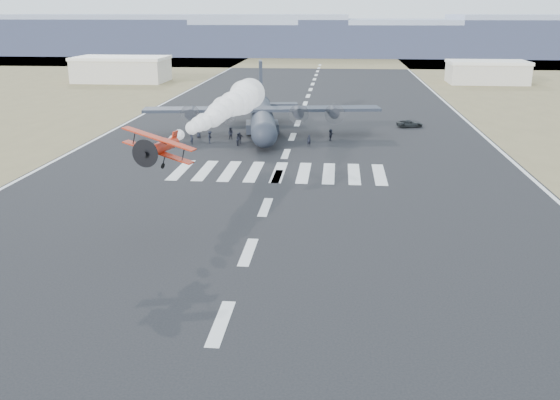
# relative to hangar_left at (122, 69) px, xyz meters

# --- Properties ---
(scrub_far) EXTENTS (500.00, 80.00, 0.00)m
(scrub_far) POSITION_rel_hangar_left_xyz_m (52.00, 85.00, -3.41)
(scrub_far) COLOR olive
(scrub_far) RESTS_ON ground
(runway_markings) EXTENTS (60.00, 260.00, 0.01)m
(runway_markings) POSITION_rel_hangar_left_xyz_m (52.00, -85.00, -3.40)
(runway_markings) COLOR silver
(runway_markings) RESTS_ON ground
(ridge_seg_b) EXTENTS (150.00, 50.00, 15.00)m
(ridge_seg_b) POSITION_rel_hangar_left_xyz_m (-78.00, 115.00, 4.09)
(ridge_seg_b) COLOR #8590A9
(ridge_seg_b) RESTS_ON ground
(ridge_seg_c) EXTENTS (150.00, 50.00, 17.00)m
(ridge_seg_c) POSITION_rel_hangar_left_xyz_m (-13.00, 115.00, 5.09)
(ridge_seg_c) COLOR #8590A9
(ridge_seg_c) RESTS_ON ground
(ridge_seg_d) EXTENTS (150.00, 50.00, 13.00)m
(ridge_seg_d) POSITION_rel_hangar_left_xyz_m (52.00, 115.00, 3.09)
(ridge_seg_d) COLOR #8590A9
(ridge_seg_d) RESTS_ON ground
(ridge_seg_e) EXTENTS (150.00, 50.00, 15.00)m
(ridge_seg_e) POSITION_rel_hangar_left_xyz_m (117.00, 115.00, 4.09)
(ridge_seg_e) COLOR #8590A9
(ridge_seg_e) RESTS_ON ground
(hangar_left) EXTENTS (24.50, 14.50, 6.70)m
(hangar_left) POSITION_rel_hangar_left_xyz_m (0.00, 0.00, 0.00)
(hangar_left) COLOR #B6B0A2
(hangar_left) RESTS_ON ground
(hangar_right) EXTENTS (20.50, 12.50, 5.90)m
(hangar_right) POSITION_rel_hangar_left_xyz_m (98.00, 5.00, -0.40)
(hangar_right) COLOR #B6B0A2
(hangar_right) RESTS_ON ground
(aerobatic_biplane) EXTENTS (6.26, 5.75, 3.17)m
(aerobatic_biplane) POSITION_rel_hangar_left_xyz_m (44.30, -118.01, 4.43)
(aerobatic_biplane) COLOR #A72D0B
(smoke_trail) EXTENTS (5.11, 31.80, 4.00)m
(smoke_trail) POSITION_rel_hangar_left_xyz_m (46.73, -91.93, 4.65)
(smoke_trail) COLOR white
(transport_aircraft) EXTENTS (36.49, 29.94, 10.53)m
(transport_aircraft) POSITION_rel_hangar_left_xyz_m (47.02, -70.48, -0.69)
(transport_aircraft) COLOR #202431
(transport_aircraft) RESTS_ON ground
(support_vehicle) EXTENTS (4.57, 2.84, 1.18)m
(support_vehicle) POSITION_rel_hangar_left_xyz_m (70.86, -62.93, -2.82)
(support_vehicle) COLOR black
(support_vehicle) RESTS_ON ground
(crew_a) EXTENTS (0.75, 0.69, 1.66)m
(crew_a) POSITION_rel_hangar_left_xyz_m (54.84, -79.71, -2.58)
(crew_a) COLOR black
(crew_a) RESTS_ON ground
(crew_b) EXTENTS (0.59, 0.90, 1.80)m
(crew_b) POSITION_rel_hangar_left_xyz_m (44.76, -80.09, -2.51)
(crew_b) COLOR black
(crew_b) RESTS_ON ground
(crew_c) EXTENTS (0.64, 1.23, 1.84)m
(crew_c) POSITION_rel_hangar_left_xyz_m (40.35, -78.97, -2.49)
(crew_c) COLOR black
(crew_c) RESTS_ON ground
(crew_d) EXTENTS (1.10, 0.87, 1.67)m
(crew_d) POSITION_rel_hangar_left_xyz_m (44.75, -78.86, -2.57)
(crew_d) COLOR black
(crew_d) RESTS_ON ground
(crew_e) EXTENTS (1.03, 0.94, 1.80)m
(crew_e) POSITION_rel_hangar_left_xyz_m (37.71, -74.71, -2.51)
(crew_e) COLOR black
(crew_e) RESTS_ON ground
(crew_f) EXTENTS (0.85, 1.69, 1.74)m
(crew_f) POSITION_rel_hangar_left_xyz_m (57.89, -75.43, -2.54)
(crew_f) COLOR black
(crew_f) RESTS_ON ground
(crew_g) EXTENTS (0.78, 0.76, 1.65)m
(crew_g) POSITION_rel_hangar_left_xyz_m (37.85, -79.92, -2.58)
(crew_g) COLOR black
(crew_g) RESTS_ON ground
(crew_h) EXTENTS (1.05, 0.86, 1.87)m
(crew_h) POSITION_rel_hangar_left_xyz_m (42.91, -76.04, -2.47)
(crew_h) COLOR black
(crew_h) RESTS_ON ground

